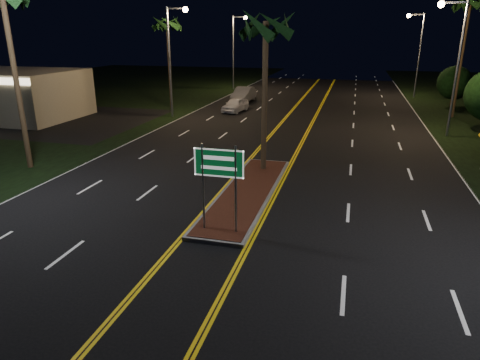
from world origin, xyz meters
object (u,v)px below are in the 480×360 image
(palm_right_far, at_px, (470,4))
(shrub_far, at_px, (454,83))
(streetlight_left_mid, at_px, (173,49))
(palm_left_far, at_px, (167,24))
(streetlight_right_mid, at_px, (454,53))
(palm_median, at_px, (266,26))
(median_island, at_px, (247,192))
(streetlight_left_far, at_px, (236,44))
(streetlight_right_far, at_px, (417,46))
(car_far, at_px, (244,93))
(highway_sign, at_px, (219,171))
(car_near, at_px, (235,104))

(palm_right_far, height_order, shrub_far, palm_right_far)
(palm_right_far, bearing_deg, streetlight_left_mid, -165.63)
(palm_left_far, bearing_deg, streetlight_right_mid, -14.37)
(streetlight_right_mid, bearing_deg, shrub_far, 77.18)
(palm_median, bearing_deg, palm_left_far, 126.18)
(streetlight_right_mid, xyz_separation_m, palm_left_far, (-23.41, 6.00, 2.09))
(median_island, height_order, palm_right_far, palm_right_far)
(median_island, height_order, palm_median, palm_median)
(palm_right_far, bearing_deg, palm_left_far, -175.53)
(streetlight_left_far, distance_m, shrub_far, 25.90)
(median_island, height_order, streetlight_right_mid, streetlight_right_mid)
(streetlight_right_far, height_order, car_far, streetlight_right_far)
(streetlight_right_mid, bearing_deg, palm_median, -132.70)
(streetlight_right_far, height_order, palm_right_far, palm_right_far)
(streetlight_right_mid, distance_m, streetlight_right_far, 20.00)
(median_island, height_order, streetlight_left_far, streetlight_left_far)
(palm_median, bearing_deg, streetlight_right_mid, 47.30)
(median_island, xyz_separation_m, streetlight_right_mid, (10.61, 15.00, 5.57))
(highway_sign, bearing_deg, streetlight_left_far, 104.44)
(palm_left_far, bearing_deg, highway_sign, -63.08)
(streetlight_right_mid, xyz_separation_m, car_near, (-16.87, 5.70, -4.91))
(streetlight_left_mid, height_order, streetlight_right_mid, same)
(shrub_far, bearing_deg, streetlight_right_mid, -102.82)
(car_far, bearing_deg, highway_sign, -75.36)
(streetlight_right_mid, height_order, streetlight_right_far, same)
(palm_median, xyz_separation_m, palm_left_far, (-12.80, 17.50, 0.47))
(streetlight_left_mid, bearing_deg, streetlight_right_far, 40.30)
(palm_right_far, height_order, car_far, palm_right_far)
(streetlight_right_far, distance_m, car_near, 22.65)
(streetlight_right_mid, height_order, car_far, streetlight_right_mid)
(streetlight_left_far, bearing_deg, streetlight_right_mid, -46.03)
(palm_median, bearing_deg, car_near, 110.00)
(median_island, distance_m, shrub_far, 32.19)
(streetlight_right_far, distance_m, car_far, 20.00)
(streetlight_left_mid, bearing_deg, palm_right_far, 14.37)
(shrub_far, xyz_separation_m, car_near, (-20.06, -8.30, -1.59))
(palm_right_far, relative_size, shrub_far, 2.60)
(streetlight_left_mid, xyz_separation_m, car_far, (3.58, 9.86, -4.76))
(car_near, height_order, car_far, car_far)
(median_island, bearing_deg, shrub_far, 64.55)
(streetlight_left_far, xyz_separation_m, streetlight_right_far, (21.23, -2.00, 0.00))
(streetlight_right_far, xyz_separation_m, car_near, (-16.87, -14.30, -4.91))
(palm_right_far, xyz_separation_m, car_near, (-19.06, -2.30, -8.40))
(highway_sign, relative_size, palm_median, 0.39)
(streetlight_right_mid, relative_size, palm_median, 1.08)
(highway_sign, height_order, streetlight_right_mid, streetlight_right_mid)
(palm_median, bearing_deg, streetlight_right_far, 71.38)
(median_island, height_order, shrub_far, shrub_far)
(streetlight_left_mid, height_order, car_far, streetlight_left_mid)
(palm_left_far, relative_size, shrub_far, 2.22)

